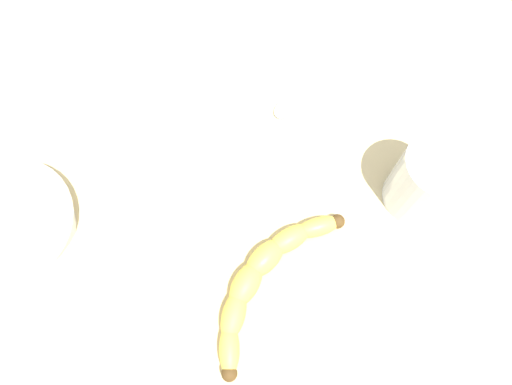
# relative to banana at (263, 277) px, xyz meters

# --- Properties ---
(wooden_tabletop) EXTENTS (1.20, 1.20, 0.03)m
(wooden_tabletop) POSITION_rel_banana_xyz_m (-0.04, -0.04, -0.03)
(wooden_tabletop) COLOR #DAC186
(wooden_tabletop) RESTS_ON ground
(banana) EXTENTS (0.23, 0.09, 0.03)m
(banana) POSITION_rel_banana_xyz_m (0.00, 0.00, 0.00)
(banana) COLOR #EFD14A
(banana) RESTS_ON wooden_tabletop
(smoothie_glass) EXTENTS (0.08, 0.08, 0.11)m
(smoothie_glass) POSITION_rel_banana_xyz_m (-0.21, 0.05, 0.04)
(smoothie_glass) COLOR silver
(smoothie_glass) RESTS_ON wooden_tabletop
(ceramic_bowl) EXTENTS (0.16, 0.16, 0.05)m
(ceramic_bowl) POSITION_rel_banana_xyz_m (0.18, -0.25, 0.02)
(ceramic_bowl) COLOR white
(ceramic_bowl) RESTS_ON wooden_tabletop
(teaspoon) EXTENTS (0.11, 0.03, 0.01)m
(teaspoon) POSITION_rel_banana_xyz_m (-0.19, -0.15, -0.01)
(teaspoon) COLOR silver
(teaspoon) RESTS_ON wooden_tabletop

